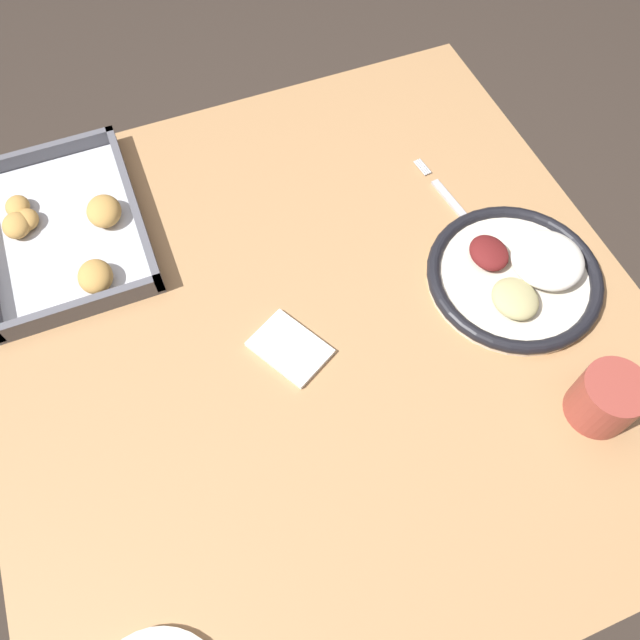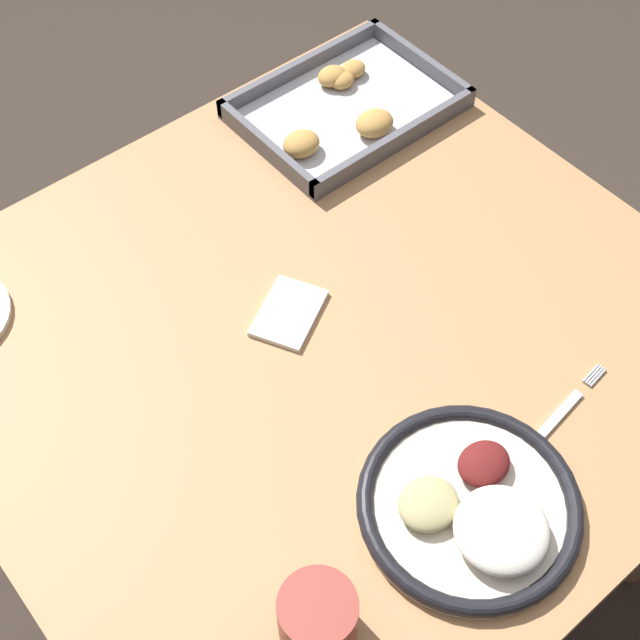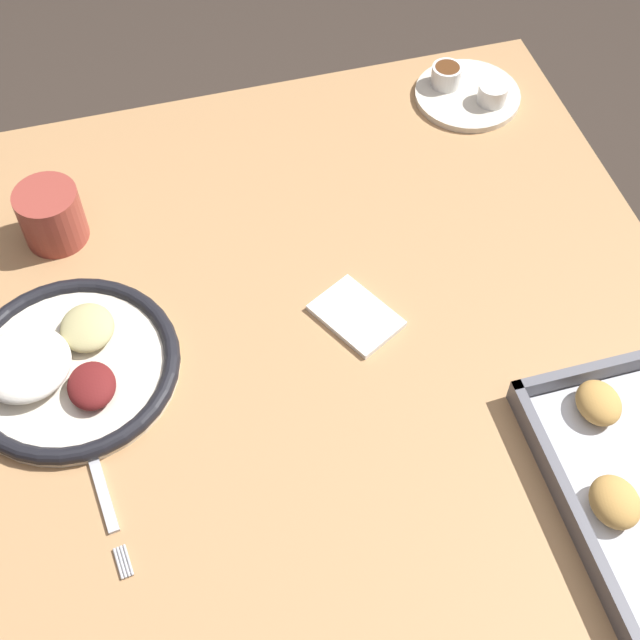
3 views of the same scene
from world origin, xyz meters
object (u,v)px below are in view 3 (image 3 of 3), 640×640
Objects in this scene: saucer_plate at (467,91)px; napkin at (356,316)px; dinner_plate at (66,365)px; fork at (102,490)px; drinking_cup at (51,216)px.

saucer_plate is 0.45m from napkin.
saucer_plate is (-0.34, 0.63, -0.00)m from dinner_plate.
fork is 0.37m from napkin.
dinner_plate is at bearing -2.65° from drinking_cup.
drinking_cup is at bearing -79.53° from saucer_plate.
fork is at bearing -50.87° from saucer_plate.
napkin is (0.01, 0.35, -0.01)m from dinner_plate.
drinking_cup reaches higher than saucer_plate.
dinner_plate is 0.72m from saucer_plate.
drinking_cup is 0.65× the size of napkin.
fork is at bearing 6.82° from dinner_plate.
napkin is at bearing -38.67° from saucer_plate.
dinner_plate reaches higher than napkin.
dinner_plate is 1.63× the size of saucer_plate.
napkin is (-0.15, 0.33, 0.00)m from fork.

